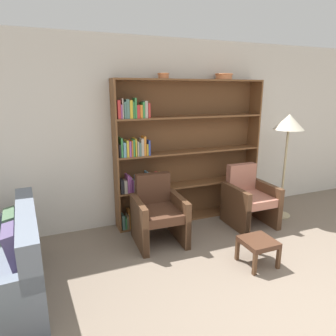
{
  "coord_description": "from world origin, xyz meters",
  "views": [
    {
      "loc": [
        -2.13,
        -1.52,
        2.01
      ],
      "look_at": [
        -0.6,
        2.27,
        0.95
      ],
      "focal_mm": 32.0,
      "sensor_mm": 36.0,
      "label": 1
    }
  ],
  "objects": [
    {
      "name": "ground_plane",
      "position": [
        0.0,
        0.0,
        0.0
      ],
      "size": [
        24.0,
        24.0,
        0.0
      ],
      "primitive_type": "plane",
      "color": "#7A6B5B"
    },
    {
      "name": "wall_back",
      "position": [
        0.0,
        2.76,
        1.38
      ],
      "size": [
        12.0,
        0.06,
        2.75
      ],
      "color": "silver",
      "rests_on": "ground"
    },
    {
      "name": "bookshelf",
      "position": [
        -0.33,
        2.59,
        1.03
      ],
      "size": [
        2.36,
        0.3,
        2.17
      ],
      "color": "brown",
      "rests_on": "ground"
    },
    {
      "name": "bowl_terracotta",
      "position": [
        -0.55,
        2.57,
        2.21
      ],
      "size": [
        0.17,
        0.17,
        0.08
      ],
      "color": "#C67547",
      "rests_on": "bookshelf"
    },
    {
      "name": "bowl_olive",
      "position": [
        0.44,
        2.57,
        2.22
      ],
      "size": [
        0.27,
        0.27,
        0.09
      ],
      "color": "#C67547",
      "rests_on": "bookshelf"
    },
    {
      "name": "couch",
      "position": [
        -2.67,
        1.54,
        0.31
      ],
      "size": [
        0.93,
        1.61,
        0.87
      ],
      "rotation": [
        0.0,
        0.0,
        1.64
      ],
      "color": "slate",
      "rests_on": "ground"
    },
    {
      "name": "armchair_leather",
      "position": [
        -0.84,
        2.02,
        0.4
      ],
      "size": [
        0.67,
        0.7,
        0.9
      ],
      "rotation": [
        0.0,
        0.0,
        3.1
      ],
      "color": "brown",
      "rests_on": "ground"
    },
    {
      "name": "armchair_cushioned",
      "position": [
        0.64,
        2.02,
        0.4
      ],
      "size": [
        0.64,
        0.68,
        0.9
      ],
      "rotation": [
        0.0,
        0.0,
        3.14
      ],
      "color": "brown",
      "rests_on": "ground"
    },
    {
      "name": "floor_lamp",
      "position": [
        1.33,
        2.06,
        1.46
      ],
      "size": [
        0.46,
        0.46,
        1.66
      ],
      "color": "tan",
      "rests_on": "ground"
    },
    {
      "name": "footstool",
      "position": [
        0.05,
        1.03,
        0.26
      ],
      "size": [
        0.37,
        0.37,
        0.32
      ],
      "color": "brown",
      "rests_on": "ground"
    }
  ]
}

